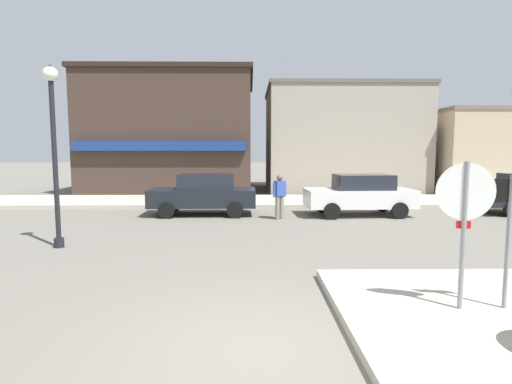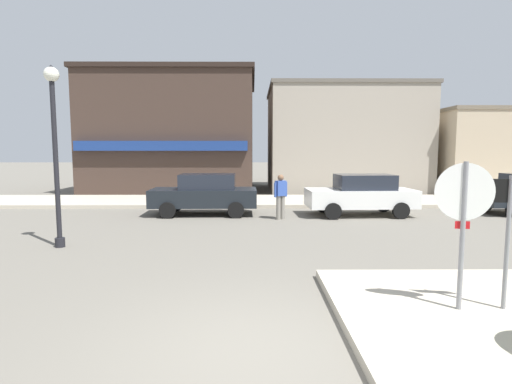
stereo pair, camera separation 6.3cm
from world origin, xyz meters
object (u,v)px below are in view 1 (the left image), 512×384
stop_sign (464,216)px  parked_car_nearest (204,194)px  one_way_sign (509,229)px  lamp_post (53,130)px  pedestrian_crossing_near (280,195)px  parked_car_second (360,194)px

stop_sign → parked_car_nearest: (-4.85, 9.61, -0.71)m
one_way_sign → stop_sign: bearing=-179.2°
one_way_sign → lamp_post: bearing=152.8°
pedestrian_crossing_near → lamp_post: bearing=-145.3°
parked_car_second → stop_sign: bearing=-96.6°
pedestrian_crossing_near → stop_sign: bearing=-76.7°
lamp_post → pedestrian_crossing_near: size_ratio=2.82×
parked_car_second → pedestrian_crossing_near: pedestrian_crossing_near is taller
one_way_sign → parked_car_second: one_way_sign is taller
lamp_post → parked_car_second: size_ratio=1.12×
parked_car_second → lamp_post: bearing=-151.3°
parked_car_nearest → pedestrian_crossing_near: pedestrian_crossing_near is taller
stop_sign → one_way_sign: (0.66, 0.01, -0.19)m
lamp_post → pedestrian_crossing_near: (5.91, 4.10, -2.09)m
lamp_post → parked_car_second: bearing=28.7°
parked_car_second → pedestrian_crossing_near: bearing=-164.8°
lamp_post → parked_car_second: lamp_post is taller
parked_car_nearest → parked_car_second: size_ratio=0.99×
one_way_sign → lamp_post: (-8.59, 4.41, 1.63)m
one_way_sign → lamp_post: 9.80m
one_way_sign → parked_car_second: size_ratio=0.52×
stop_sign → one_way_sign: bearing=0.8°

